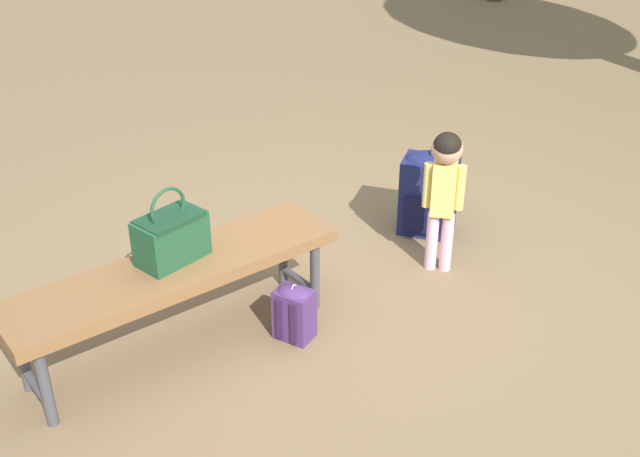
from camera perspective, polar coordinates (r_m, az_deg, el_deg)
ground_plane at (r=4.10m, az=1.63°, el=-4.89°), size 40.00×40.00×0.00m
park_bench at (r=3.58m, az=-10.72°, el=-3.54°), size 1.64×0.63×0.45m
handbag at (r=3.54m, az=-11.10°, el=-0.53°), size 0.36×0.28×0.37m
child_standing at (r=4.11m, az=9.30°, el=3.53°), size 0.18×0.18×0.82m
backpack_large at (r=4.63m, az=8.15°, el=2.81°), size 0.39×0.40×0.54m
backpack_small at (r=3.71m, az=-1.93°, el=-6.19°), size 0.21×0.22×0.30m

